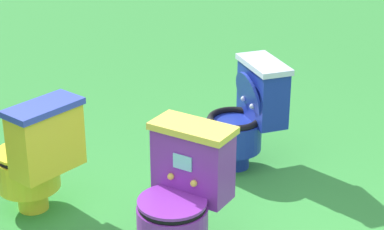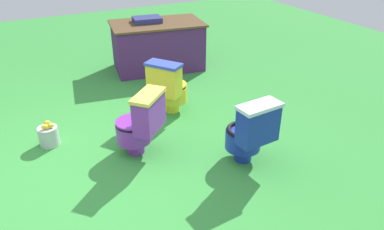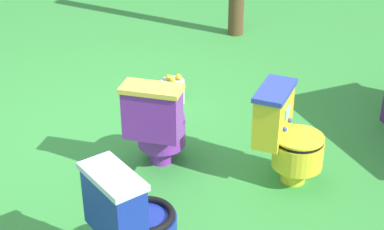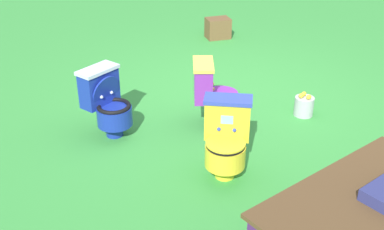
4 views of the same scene
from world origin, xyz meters
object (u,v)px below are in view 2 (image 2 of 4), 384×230
Objects in this scene: vendor_table at (158,45)px; lemon_bucket at (49,136)px; toilet_purple at (140,123)px; toilet_blue at (250,132)px; toilet_yellow at (169,87)px.

vendor_table reaches higher than lemon_bucket.
lemon_bucket is (-0.87, 0.63, -0.25)m from toilet_purple.
toilet_purple is (-0.91, 0.67, -0.00)m from toilet_blue.
toilet_blue is 1.00× the size of toilet_purple.
vendor_table is 5.72× the size of lemon_bucket.
toilet_yellow is at bearing 96.07° from toilet_blue.
toilet_yellow is 2.63× the size of lemon_bucket.
toilet_yellow is 0.46× the size of vendor_table.
toilet_purple reaches higher than lemon_bucket.
vendor_table is at bearing 19.93° from toilet_purple.
lemon_bucket is (-1.78, 1.31, -0.26)m from toilet_blue.
toilet_purple is 1.00× the size of toilet_yellow.
lemon_bucket is (-2.01, -1.65, -0.28)m from vendor_table.
toilet_yellow reaches higher than lemon_bucket.
toilet_blue is at bearing -94.57° from vendor_table.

